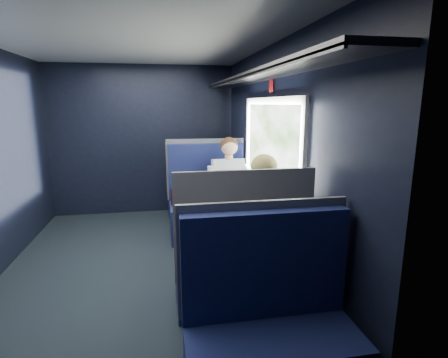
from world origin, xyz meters
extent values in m
cube|color=black|center=(0.00, 0.00, -0.01)|extent=(2.80, 4.20, 0.01)
cube|color=black|center=(1.45, 0.00, 1.15)|extent=(0.10, 4.20, 2.30)
cube|color=black|center=(0.00, 2.15, 1.15)|extent=(2.80, 0.10, 2.30)
cube|color=black|center=(0.00, -2.15, 1.15)|extent=(2.80, 0.10, 2.30)
cube|color=silver|center=(0.00, 0.00, 2.35)|extent=(2.80, 4.20, 0.10)
cube|color=white|center=(1.38, 0.00, 1.74)|extent=(0.03, 1.84, 0.07)
cube|color=white|center=(1.38, 0.00, 0.90)|extent=(0.03, 1.84, 0.07)
cube|color=white|center=(1.38, -0.89, 1.32)|extent=(0.03, 0.07, 0.78)
cube|color=white|center=(1.38, 0.89, 1.32)|extent=(0.03, 0.07, 0.78)
cube|color=black|center=(1.22, 0.00, 1.98)|extent=(0.36, 4.10, 0.04)
cube|color=black|center=(1.05, 0.00, 1.96)|extent=(0.02, 4.10, 0.03)
cube|color=red|center=(1.38, 0.00, 1.89)|extent=(0.01, 0.10, 0.12)
cylinder|color=#54565E|center=(0.88, 0.00, 0.35)|extent=(0.08, 0.08, 0.70)
cube|color=silver|center=(1.06, 0.00, 0.72)|extent=(0.62, 1.00, 0.04)
cube|color=#0E133E|center=(0.85, 0.78, 0.23)|extent=(1.00, 0.50, 0.45)
cube|color=#0E133E|center=(0.85, 1.08, 0.82)|extent=(1.00, 0.10, 0.75)
cube|color=#54565E|center=(0.85, 1.14, 0.85)|extent=(1.04, 0.03, 0.82)
cube|color=#54565E|center=(0.85, 0.73, 0.55)|extent=(0.06, 0.40, 0.20)
cube|color=#3F0D1A|center=(0.54, 0.79, 0.56)|extent=(0.35, 0.23, 0.23)
cylinder|color=#3F0D1A|center=(0.54, 0.79, 0.72)|extent=(0.06, 0.13, 0.03)
cylinder|color=silver|center=(0.76, 0.72, 0.56)|extent=(0.08, 0.08, 0.23)
cylinder|color=blue|center=(0.76, 0.72, 0.70)|extent=(0.05, 0.05, 0.05)
cube|color=#0E133E|center=(0.85, -0.78, 0.23)|extent=(1.00, 0.50, 0.45)
cube|color=#0E133E|center=(0.85, -1.08, 0.82)|extent=(1.00, 0.10, 0.75)
cube|color=#54565E|center=(0.85, -1.14, 0.85)|extent=(1.04, 0.03, 0.82)
cube|color=#54565E|center=(0.85, -0.73, 0.55)|extent=(0.06, 0.40, 0.20)
cube|color=#0E133E|center=(0.85, 1.88, 0.23)|extent=(1.00, 0.40, 0.45)
cube|color=#0E133E|center=(0.85, 1.64, 0.78)|extent=(1.00, 0.10, 0.66)
cube|color=#54565E|center=(0.85, 1.59, 0.80)|extent=(1.04, 0.03, 0.72)
cube|color=#0E133E|center=(0.85, -1.64, 0.78)|extent=(1.00, 0.10, 0.66)
cube|color=#54565E|center=(0.85, -1.59, 0.80)|extent=(1.04, 0.03, 0.72)
cube|color=black|center=(1.10, 0.64, 0.53)|extent=(0.36, 0.44, 0.16)
cube|color=black|center=(1.10, 0.44, 0.23)|extent=(0.32, 0.12, 0.45)
cube|color=silver|center=(1.10, 0.80, 0.78)|extent=(0.40, 0.29, 0.53)
cylinder|color=#D8A88C|center=(1.10, 0.76, 1.06)|extent=(0.10, 0.10, 0.06)
sphere|color=#D8A88C|center=(1.10, 0.74, 1.20)|extent=(0.21, 0.21, 0.21)
sphere|color=#382114|center=(1.10, 0.76, 1.21)|extent=(0.22, 0.22, 0.22)
cube|color=silver|center=(0.88, 0.76, 0.78)|extent=(0.09, 0.12, 0.34)
cube|color=silver|center=(1.32, 0.76, 0.78)|extent=(0.09, 0.12, 0.34)
cube|color=black|center=(1.10, -0.64, 0.53)|extent=(0.36, 0.44, 0.16)
cube|color=black|center=(1.10, -0.44, 0.23)|extent=(0.32, 0.12, 0.45)
cube|color=black|center=(1.10, -0.80, 0.78)|extent=(0.40, 0.29, 0.53)
cylinder|color=#D8A88C|center=(1.10, -0.76, 1.06)|extent=(0.10, 0.10, 0.06)
sphere|color=#D8A88C|center=(1.10, -0.74, 1.20)|extent=(0.21, 0.21, 0.21)
sphere|color=tan|center=(1.10, -0.76, 1.21)|extent=(0.22, 0.22, 0.22)
cube|color=black|center=(0.88, -0.76, 0.78)|extent=(0.09, 0.12, 0.34)
cube|color=black|center=(1.32, -0.76, 0.78)|extent=(0.09, 0.12, 0.34)
cube|color=tan|center=(1.10, -0.86, 0.90)|extent=(0.26, 0.07, 0.36)
cube|color=white|center=(0.98, -0.09, 0.74)|extent=(0.68, 0.92, 0.01)
cube|color=silver|center=(1.33, 0.04, 0.75)|extent=(0.32, 0.37, 0.01)
cube|color=silver|center=(1.44, 0.04, 0.87)|extent=(0.11, 0.30, 0.22)
cube|color=black|center=(1.44, 0.04, 0.87)|extent=(0.09, 0.26, 0.18)
cylinder|color=silver|center=(1.28, 0.24, 0.83)|extent=(0.06, 0.06, 0.18)
cylinder|color=blue|center=(1.28, 0.24, 0.94)|extent=(0.04, 0.04, 0.04)
cylinder|color=white|center=(1.20, 0.43, 0.78)|extent=(0.07, 0.07, 0.09)
camera|label=1|loc=(0.27, -3.49, 1.72)|focal=28.00mm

